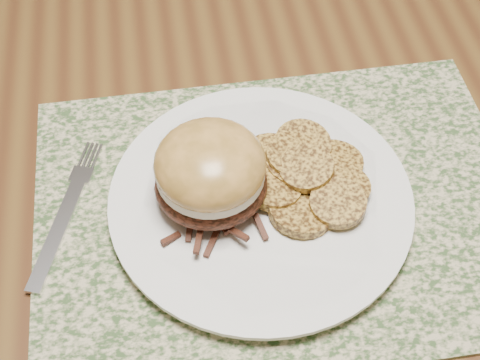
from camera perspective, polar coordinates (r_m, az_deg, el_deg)
name	(u,v)px	position (r m, az deg, el deg)	size (l,w,h in m)	color
ground	(272,359)	(1.36, 2.75, -14.99)	(3.50, 3.50, 0.00)	#53371C
dining_table	(294,133)	(0.79, 4.61, 4.01)	(1.50, 0.90, 0.75)	brown
placemat	(281,207)	(0.62, 3.49, -2.28)	(0.45, 0.33, 0.00)	#375129
dinner_plate	(261,200)	(0.61, 1.77, -1.76)	(0.26, 0.26, 0.02)	white
pork_sandwich	(210,173)	(0.57, -2.54, 0.63)	(0.10, 0.10, 0.08)	black
roasted_potatoes	(304,173)	(0.61, 5.51, 0.57)	(0.13, 0.15, 0.03)	#BA8E36
fork	(67,211)	(0.63, -14.59, -2.59)	(0.07, 0.16, 0.00)	#B7B7BE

